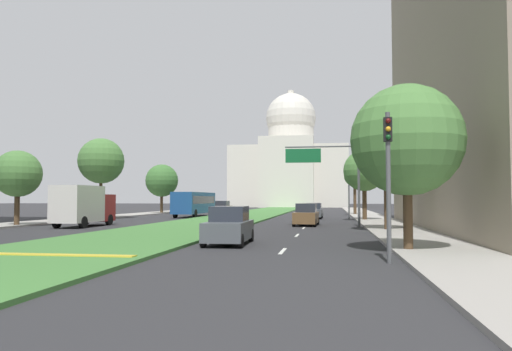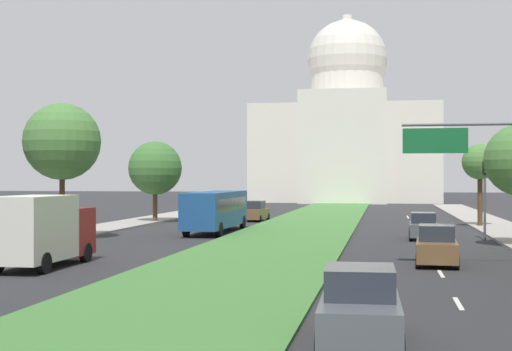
{
  "view_description": "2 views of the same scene",
  "coord_description": "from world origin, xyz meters",
  "px_view_note": "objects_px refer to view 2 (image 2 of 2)",
  "views": [
    {
      "loc": [
        10.64,
        -7.82,
        2.22
      ],
      "look_at": [
        1.8,
        49.73,
        4.97
      ],
      "focal_mm": 34.16,
      "sensor_mm": 36.0,
      "label": 1
    },
    {
      "loc": [
        6.33,
        -2.37,
        3.99
      ],
      "look_at": [
        -1.68,
        43.28,
        4.11
      ],
      "focal_mm": 51.6,
      "sensor_mm": 36.0,
      "label": 2
    }
  ],
  "objects_px": {
    "traffic_light_far_right": "(485,188)",
    "street_tree_left_distant": "(155,168)",
    "city_bus": "(216,208)",
    "street_tree_left_far": "(62,142)",
    "sedan_distant": "(423,227)",
    "sedan_far_horizon": "(254,212)",
    "street_tree_right_distant": "(480,163)",
    "overhead_guide_sign": "(485,162)",
    "sedan_midblock": "(437,246)",
    "box_truck_delivery": "(42,230)",
    "sedan_lead_stopped": "(360,309)",
    "capitol_building": "(347,136)"
  },
  "relations": [
    {
      "from": "traffic_light_far_right",
      "to": "street_tree_left_distant",
      "type": "relative_size",
      "value": 0.72
    },
    {
      "from": "street_tree_left_distant",
      "to": "city_bus",
      "type": "xyz_separation_m",
      "value": [
        7.94,
        -10.47,
        -3.04
      ]
    },
    {
      "from": "traffic_light_far_right",
      "to": "street_tree_left_far",
      "type": "height_order",
      "value": "street_tree_left_far"
    },
    {
      "from": "sedan_distant",
      "to": "street_tree_left_distant",
      "type": "bearing_deg",
      "value": 148.71
    },
    {
      "from": "street_tree_left_far",
      "to": "sedan_far_horizon",
      "type": "distance_m",
      "value": 24.46
    },
    {
      "from": "street_tree_right_distant",
      "to": "sedan_far_horizon",
      "type": "relative_size",
      "value": 1.52
    },
    {
      "from": "overhead_guide_sign",
      "to": "sedan_midblock",
      "type": "relative_size",
      "value": 1.5
    },
    {
      "from": "box_truck_delivery",
      "to": "street_tree_left_distant",
      "type": "bearing_deg",
      "value": 99.02
    },
    {
      "from": "traffic_light_far_right",
      "to": "sedan_lead_stopped",
      "type": "bearing_deg",
      "value": -102.55
    },
    {
      "from": "street_tree_left_distant",
      "to": "city_bus",
      "type": "distance_m",
      "value": 13.49
    },
    {
      "from": "overhead_guide_sign",
      "to": "sedan_lead_stopped",
      "type": "distance_m",
      "value": 16.5
    },
    {
      "from": "sedan_lead_stopped",
      "to": "sedan_distant",
      "type": "height_order",
      "value": "sedan_lead_stopped"
    },
    {
      "from": "sedan_far_horizon",
      "to": "capitol_building",
      "type": "bearing_deg",
      "value": 84.83
    },
    {
      "from": "street_tree_left_far",
      "to": "street_tree_left_distant",
      "type": "relative_size",
      "value": 1.21
    },
    {
      "from": "street_tree_left_distant",
      "to": "sedan_midblock",
      "type": "bearing_deg",
      "value": -51.34
    },
    {
      "from": "traffic_light_far_right",
      "to": "sedan_midblock",
      "type": "bearing_deg",
      "value": -105.67
    },
    {
      "from": "traffic_light_far_right",
      "to": "overhead_guide_sign",
      "type": "bearing_deg",
      "value": -97.36
    },
    {
      "from": "sedan_lead_stopped",
      "to": "city_bus",
      "type": "height_order",
      "value": "city_bus"
    },
    {
      "from": "street_tree_left_far",
      "to": "city_bus",
      "type": "distance_m",
      "value": 12.36
    },
    {
      "from": "street_tree_right_distant",
      "to": "box_truck_delivery",
      "type": "xyz_separation_m",
      "value": [
        -22.43,
        -30.63,
        -3.48
      ]
    },
    {
      "from": "street_tree_left_distant",
      "to": "street_tree_left_far",
      "type": "bearing_deg",
      "value": -90.49
    },
    {
      "from": "street_tree_left_far",
      "to": "sedan_distant",
      "type": "xyz_separation_m",
      "value": [
        22.64,
        4.99,
        -5.45
      ]
    },
    {
      "from": "sedan_lead_stopped",
      "to": "sedan_distant",
      "type": "xyz_separation_m",
      "value": [
        3.05,
        31.01,
        -0.05
      ]
    },
    {
      "from": "traffic_light_far_right",
      "to": "sedan_midblock",
      "type": "height_order",
      "value": "traffic_light_far_right"
    },
    {
      "from": "sedan_lead_stopped",
      "to": "capitol_building",
      "type": "bearing_deg",
      "value": 93.04
    },
    {
      "from": "capitol_building",
      "to": "street_tree_left_distant",
      "type": "height_order",
      "value": "capitol_building"
    },
    {
      "from": "sedan_far_horizon",
      "to": "box_truck_delivery",
      "type": "distance_m",
      "value": 35.92
    },
    {
      "from": "street_tree_left_far",
      "to": "sedan_distant",
      "type": "relative_size",
      "value": 1.9
    },
    {
      "from": "capitol_building",
      "to": "sedan_far_horizon",
      "type": "xyz_separation_m",
      "value": [
        -5.4,
        -59.73,
        -10.17
      ]
    },
    {
      "from": "capitol_building",
      "to": "sedan_lead_stopped",
      "type": "height_order",
      "value": "capitol_building"
    },
    {
      "from": "box_truck_delivery",
      "to": "city_bus",
      "type": "xyz_separation_m",
      "value": [
        2.85,
        21.65,
        0.09
      ]
    },
    {
      "from": "capitol_building",
      "to": "sedan_lead_stopped",
      "type": "relative_size",
      "value": 7.34
    },
    {
      "from": "overhead_guide_sign",
      "to": "street_tree_left_distant",
      "type": "bearing_deg",
      "value": 129.59
    },
    {
      "from": "sedan_lead_stopped",
      "to": "sedan_midblock",
      "type": "distance_m",
      "value": 17.0
    },
    {
      "from": "capitol_building",
      "to": "street_tree_right_distant",
      "type": "xyz_separation_m",
      "value": [
        13.84,
        -64.87,
        -5.88
      ]
    },
    {
      "from": "sedan_far_horizon",
      "to": "street_tree_left_distant",
      "type": "bearing_deg",
      "value": -156.2
    },
    {
      "from": "sedan_lead_stopped",
      "to": "sedan_far_horizon",
      "type": "distance_m",
      "value": 49.6
    },
    {
      "from": "sedan_lead_stopped",
      "to": "sedan_distant",
      "type": "bearing_deg",
      "value": 84.39
    },
    {
      "from": "traffic_light_far_right",
      "to": "street_tree_right_distant",
      "type": "xyz_separation_m",
      "value": [
        1.23,
        12.37,
        1.84
      ]
    },
    {
      "from": "street_tree_left_far",
      "to": "box_truck_delivery",
      "type": "bearing_deg",
      "value": -68.67
    },
    {
      "from": "sedan_far_horizon",
      "to": "box_truck_delivery",
      "type": "height_order",
      "value": "box_truck_delivery"
    },
    {
      "from": "street_tree_left_far",
      "to": "street_tree_right_distant",
      "type": "distance_m",
      "value": 32.6
    },
    {
      "from": "street_tree_right_distant",
      "to": "street_tree_left_distant",
      "type": "bearing_deg",
      "value": 176.91
    },
    {
      "from": "sedan_far_horizon",
      "to": "city_bus",
      "type": "xyz_separation_m",
      "value": [
        -0.34,
        -14.12,
        0.91
      ]
    },
    {
      "from": "street_tree_left_far",
      "to": "city_bus",
      "type": "xyz_separation_m",
      "value": [
        8.1,
        8.18,
        -4.48
      ]
    },
    {
      "from": "traffic_light_far_right",
      "to": "box_truck_delivery",
      "type": "xyz_separation_m",
      "value": [
        -21.2,
        -18.26,
        -1.64
      ]
    },
    {
      "from": "capitol_building",
      "to": "overhead_guide_sign",
      "type": "distance_m",
      "value": 93.58
    },
    {
      "from": "traffic_light_far_right",
      "to": "sedan_far_horizon",
      "type": "xyz_separation_m",
      "value": [
        -18.01,
        17.51,
        -2.45
      ]
    },
    {
      "from": "sedan_far_horizon",
      "to": "box_truck_delivery",
      "type": "bearing_deg",
      "value": -95.09
    },
    {
      "from": "sedan_far_horizon",
      "to": "traffic_light_far_right",
      "type": "bearing_deg",
      "value": -44.2
    }
  ]
}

